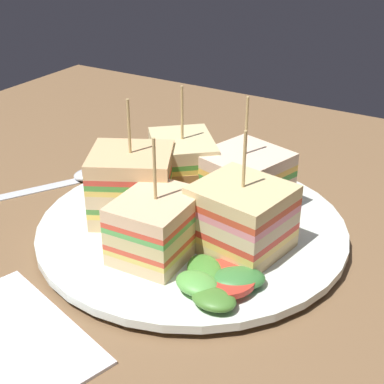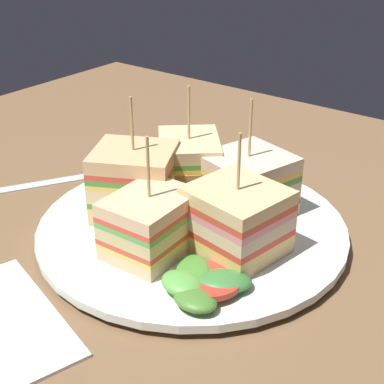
{
  "view_description": "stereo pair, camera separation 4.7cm",
  "coord_description": "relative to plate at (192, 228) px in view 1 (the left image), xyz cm",
  "views": [
    {
      "loc": [
        21.32,
        -35.53,
        25.84
      ],
      "look_at": [
        0.0,
        0.0,
        4.24
      ],
      "focal_mm": 53.23,
      "sensor_mm": 36.0,
      "label": 1
    },
    {
      "loc": [
        25.18,
        -32.9,
        25.84
      ],
      "look_at": [
        0.0,
        0.0,
        4.24
      ],
      "focal_mm": 53.23,
      "sensor_mm": 36.0,
      "label": 2
    }
  ],
  "objects": [
    {
      "name": "sandwich_wedge_2",
      "position": [
        2.47,
        4.56,
        3.11
      ],
      "size": [
        7.87,
        8.21,
        10.25
      ],
      "rotation": [
        0.0,
        0.0,
        10.72
      ],
      "color": "beige",
      "rests_on": "plate"
    },
    {
      "name": "sandwich_wedge_0",
      "position": [
        0.16,
        -5.17,
        2.87
      ],
      "size": [
        5.58,
        6.98,
        9.59
      ],
      "rotation": [
        0.0,
        0.0,
        7.9
      ],
      "color": "beige",
      "rests_on": "plate"
    },
    {
      "name": "sandwich_wedge_4",
      "position": [
        -4.98,
        -1.42,
        3.45
      ],
      "size": [
        8.75,
        8.43,
        10.51
      ],
      "rotation": [
        0.0,
        0.0,
        13.04
      ],
      "color": "#DDBD88",
      "rests_on": "plate"
    },
    {
      "name": "chip_pile",
      "position": [
        1.15,
        1.26,
        1.65
      ],
      "size": [
        8.08,
        7.36,
        2.29
      ],
      "color": "#D9B16A",
      "rests_on": "plate"
    },
    {
      "name": "spoon",
      "position": [
        -15.5,
        2.77,
        -0.34
      ],
      "size": [
        8.39,
        12.48,
        1.0
      ],
      "rotation": [
        0.0,
        0.0,
        1.04
      ],
      "color": "silver",
      "rests_on": "ground_plane"
    },
    {
      "name": "sandwich_wedge_3",
      "position": [
        -3.36,
        3.94,
        3.28
      ],
      "size": [
        8.41,
        8.55,
        10.39
      ],
      "rotation": [
        0.0,
        0.0,
        11.72
      ],
      "color": "beige",
      "rests_on": "plate"
    },
    {
      "name": "ground_plane",
      "position": [
        0.0,
        0.0,
        -1.65
      ],
      "size": [
        91.06,
        75.28,
        1.8
      ],
      "primitive_type": "cube",
      "color": "brown"
    },
    {
      "name": "plate",
      "position": [
        0.0,
        0.0,
        0.0
      ],
      "size": [
        26.01,
        26.01,
        1.24
      ],
      "color": "silver",
      "rests_on": "ground_plane"
    },
    {
      "name": "salad_garnish",
      "position": [
        6.05,
        -6.88,
        1.09
      ],
      "size": [
        7.36,
        6.49,
        1.55
      ],
      "color": "#3A7C38",
      "rests_on": "plate"
    },
    {
      "name": "sandwich_wedge_1",
      "position": [
        5.07,
        -1.08,
        3.13
      ],
      "size": [
        7.69,
        7.23,
        9.77
      ],
      "rotation": [
        0.0,
        0.0,
        9.26
      ],
      "color": "#E1B97B",
      "rests_on": "plate"
    }
  ]
}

